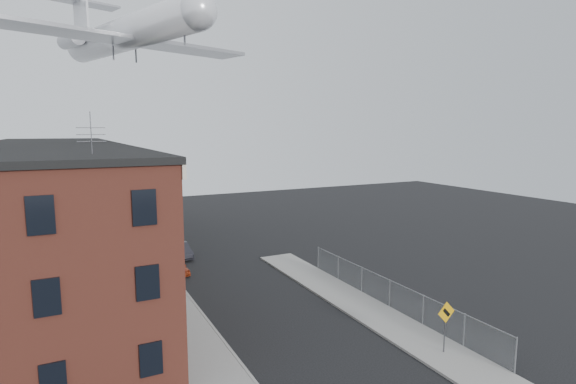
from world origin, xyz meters
The scene contains 19 objects.
ground centered at (0.00, 0.00, 0.00)m, with size 120.00×120.00×0.00m, color black.
sidewalk_left centered at (-5.50, 24.00, 0.06)m, with size 3.00×62.00×0.12m, color gray.
sidewalk_right centered at (5.50, 6.00, 0.06)m, with size 3.00×26.00×0.12m, color gray.
curb_left centered at (-4.05, 24.00, 0.07)m, with size 0.15×62.00×0.14m, color gray.
curb_right centered at (4.05, 6.00, 0.07)m, with size 0.15×26.00×0.14m, color gray.
corner_building centered at (-12.00, 7.00, 5.16)m, with size 10.31×12.30×12.15m.
row_house_a centered at (-11.96, 16.50, 5.13)m, with size 11.98×7.00×10.30m.
row_house_b centered at (-11.96, 23.50, 5.13)m, with size 11.98×7.00×10.30m.
row_house_c centered at (-11.96, 30.50, 5.13)m, with size 11.98×7.00×10.30m.
row_house_d centered at (-11.96, 37.50, 5.13)m, with size 11.98×7.00×10.30m.
row_house_e centered at (-11.96, 44.50, 5.13)m, with size 11.98×7.00×10.30m.
chainlink_fence centered at (7.00, 5.00, 1.00)m, with size 0.06×18.06×1.90m.
warning_sign centered at (5.60, -1.03, 1.88)m, with size 1.10×0.11×2.80m.
utility_pole centered at (-5.60, 18.00, 4.67)m, with size 1.80×0.26×9.00m.
street_tree centered at (-5.27, 27.92, 3.45)m, with size 3.22×3.20×5.20m.
car_near centered at (-3.60, 18.09, 0.54)m, with size 1.29×3.20×1.09m, color #A13214.
car_mid centered at (-2.22, 22.59, 0.65)m, with size 1.37×3.92×1.29m, color black.
car_far centered at (-3.28, 36.92, 0.62)m, with size 1.75×4.29×1.25m, color slate.
airplane centered at (-5.15, 29.48, 20.35)m, with size 22.69×25.97×7.54m.
Camera 1 is at (-11.19, -16.69, 11.34)m, focal length 28.00 mm.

